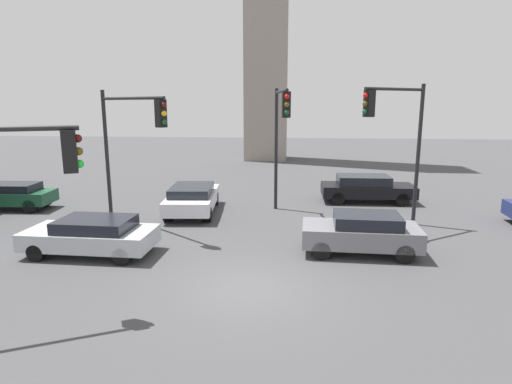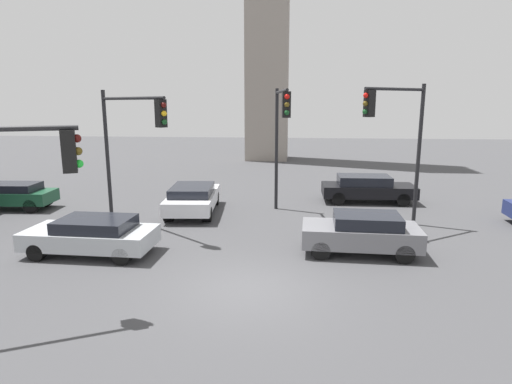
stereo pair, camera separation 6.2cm
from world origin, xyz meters
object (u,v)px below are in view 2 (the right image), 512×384
car_6 (362,233)px  traffic_light_0 (0,180)px  traffic_light_2 (397,128)px  car_4 (92,235)px  traffic_light_3 (130,131)px  traffic_light_1 (281,125)px  car_1 (367,188)px  car_0 (193,198)px  car_2 (11,195)px

car_6 → traffic_light_0: bearing=33.9°
traffic_light_2 → car_4: size_ratio=1.34×
car_6 → traffic_light_3: bearing=-11.3°
traffic_light_1 → car_1: size_ratio=1.21×
car_1 → car_6: bearing=-101.0°
traffic_light_0 → car_1: traffic_light_0 is taller
car_4 → car_6: car_6 is taller
traffic_light_1 → car_0: traffic_light_1 is taller
car_0 → car_2: bearing=86.0°
traffic_light_0 → car_4: size_ratio=1.08×
traffic_light_2 → car_6: bearing=27.2°
car_4 → car_6: size_ratio=1.09×
car_1 → car_6: size_ratio=1.19×
car_0 → traffic_light_1: bearing=-102.8°
traffic_light_0 → traffic_light_2: bearing=13.2°
traffic_light_3 → car_1: 12.42m
traffic_light_1 → traffic_light_3: size_ratio=1.02×
traffic_light_2 → car_6: size_ratio=1.46×
traffic_light_3 → car_6: (8.94, -2.12, -3.30)m
traffic_light_2 → car_2: (-17.98, 1.75, -3.49)m
car_1 → traffic_light_2: bearing=-88.4°
car_1 → car_2: (-17.77, -3.21, -0.05)m
car_2 → car_6: car_6 is taller
car_2 → car_4: (6.99, -5.77, -0.02)m
traffic_light_0 → traffic_light_2: size_ratio=0.81×
traffic_light_1 → car_2: size_ratio=1.37×
traffic_light_0 → traffic_light_3: (0.04, 7.70, 0.60)m
car_2 → car_6: 17.02m
traffic_light_1 → traffic_light_2: size_ratio=0.98×
traffic_light_0 → car_6: size_ratio=1.18×
car_2 → car_4: size_ratio=0.96×
traffic_light_0 → car_4: bearing=68.2°
car_6 → traffic_light_2: bearing=-116.2°
traffic_light_0 → car_4: 5.42m
traffic_light_2 → car_6: traffic_light_2 is taller
traffic_light_2 → car_6: 4.92m
traffic_light_0 → car_0: 11.02m
traffic_light_0 → traffic_light_1: bearing=33.1°
traffic_light_0 → car_1: 17.38m
traffic_light_1 → car_2: traffic_light_1 is taller
car_1 → car_2: bearing=-170.5°
traffic_light_3 → car_4: (-0.38, -3.05, -3.37)m
car_1 → car_4: (-10.78, -8.98, -0.07)m
traffic_light_2 → car_2: traffic_light_2 is taller
traffic_light_2 → car_1: size_ratio=1.23×
traffic_light_3 → car_0: (1.77, 2.83, -3.32)m
car_0 → traffic_light_2: bearing=-106.5°
traffic_light_1 → traffic_light_3: (-5.93, -2.24, -0.16)m
traffic_light_3 → car_2: bearing=-162.3°
traffic_light_1 → car_6: size_ratio=1.44×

